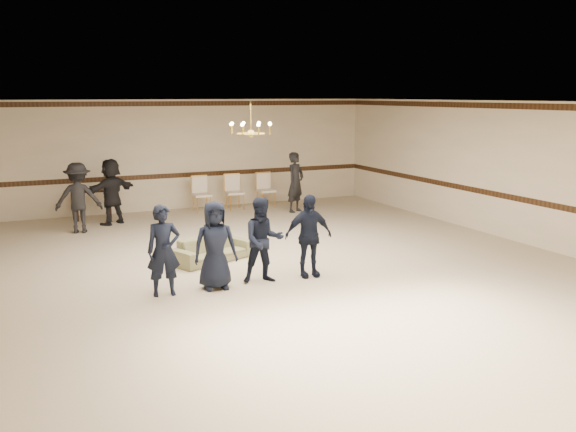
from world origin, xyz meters
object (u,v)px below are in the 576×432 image
object	(u,v)px
chandelier	(251,118)
boy_a	(164,251)
adult_left	(78,198)
adult_mid	(111,192)
adult_right	(296,182)
banquet_chair_left	(202,195)
banquet_chair_right	(266,190)
boy_d	(308,236)
settee	(212,249)
banquet_chair_mid	(235,192)
console_table	(93,205)
boy_b	(215,245)
boy_c	(263,240)

from	to	relation	value
chandelier	boy_a	size ratio (longest dim) A/B	0.61
boy_a	adult_left	size ratio (longest dim) A/B	0.90
adult_mid	adult_right	distance (m)	5.12
adult_mid	banquet_chair_left	distance (m)	2.74
boy_a	banquet_chair_right	bearing A→B (deg)	60.11
banquet_chair_left	banquet_chair_right	xyz separation A→B (m)	(2.00, 0.00, 0.00)
adult_left	banquet_chair_right	world-z (taller)	adult_left
boy_d	adult_mid	size ratio (longest dim) A/B	0.90
chandelier	adult_mid	xyz separation A→B (m)	(-2.15, 4.51, -2.01)
settee	banquet_chair_mid	size ratio (longest dim) A/B	1.67
banquet_chair_mid	console_table	world-z (taller)	banquet_chair_mid
banquet_chair_right	console_table	size ratio (longest dim) A/B	1.06
adult_left	banquet_chair_left	world-z (taller)	adult_left
boy_b	banquet_chair_left	xyz separation A→B (m)	(1.90, 7.11, -0.26)
banquet_chair_right	console_table	distance (m)	5.01
console_table	boy_b	bearing A→B (deg)	-79.46
chandelier	console_table	bearing A→B (deg)	115.08
boy_b	boy_c	xyz separation A→B (m)	(0.90, 0.00, 0.00)
adult_left	console_table	distance (m)	1.73
adult_right	settee	bearing A→B (deg)	-162.70
chandelier	boy_a	world-z (taller)	chandelier
boy_c	banquet_chair_left	distance (m)	7.18
adult_left	banquet_chair_right	xyz separation A→B (m)	(5.53, 1.38, -0.35)
boy_a	boy_b	bearing A→B (deg)	4.15
adult_left	adult_mid	distance (m)	1.14
settee	banquet_chair_mid	xyz separation A→B (m)	(2.39, 5.34, 0.26)
boy_d	settee	size ratio (longest dim) A/B	0.91
boy_c	banquet_chair_mid	size ratio (longest dim) A/B	1.52
boy_c	adult_mid	world-z (taller)	adult_mid
boy_d	adult_right	xyz separation A→B (m)	(2.57, 6.02, 0.09)
boy_b	boy_d	size ratio (longest dim) A/B	1.00
settee	adult_mid	size ratio (longest dim) A/B	0.99
adult_mid	settee	bearing A→B (deg)	76.62
banquet_chair_right	chandelier	bearing A→B (deg)	-114.91
boy_c	boy_d	size ratio (longest dim) A/B	1.00
settee	banquet_chair_right	xyz separation A→B (m)	(3.39, 5.34, 0.26)
boy_b	console_table	bearing A→B (deg)	103.67
boy_a	boy_c	distance (m)	1.80
adult_mid	console_table	world-z (taller)	adult_mid
boy_a	boy_d	world-z (taller)	same
boy_d	console_table	size ratio (longest dim) A/B	1.60
banquet_chair_right	boy_c	bearing A→B (deg)	-112.31
boy_c	boy_d	world-z (taller)	same
boy_c	banquet_chair_right	xyz separation A→B (m)	(3.00, 7.11, -0.26)
boy_a	adult_right	bearing A→B (deg)	52.96
chandelier	adult_left	xyz separation A→B (m)	(-3.05, 3.81, -2.01)
boy_d	adult_mid	xyz separation A→B (m)	(-2.53, 6.42, 0.09)
boy_b	banquet_chair_mid	world-z (taller)	boy_b
boy_d	banquet_chair_mid	size ratio (longest dim) A/B	1.52
chandelier	banquet_chair_right	world-z (taller)	chandelier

